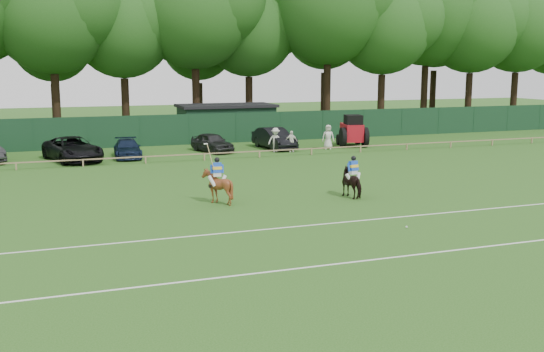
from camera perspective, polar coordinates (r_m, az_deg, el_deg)
name	(u,v)px	position (r m, az deg, el deg)	size (l,w,h in m)	color
ground	(285,221)	(26.66, 1.19, -4.07)	(160.00, 160.00, 0.00)	#1E4C14
horse_dark	(353,183)	(31.58, 7.27, -0.59)	(0.79, 1.73, 1.46)	black
horse_chestnut	(217,186)	(30.01, -4.92, -0.93)	(1.32, 1.48, 1.63)	brown
suv_black	(73,149)	(45.30, -17.43, 2.32)	(2.70, 5.86, 1.63)	black
sedan_navy	(128,149)	(45.92, -12.82, 2.41)	(1.80, 4.42, 1.28)	#101C34
hatch_grey	(212,142)	(47.92, -5.38, 3.01)	(1.70, 4.21, 1.44)	#29292B
estate_black	(274,138)	(49.61, 0.21, 3.40)	(1.72, 4.93, 1.63)	black
spectator_left	(275,140)	(47.66, 0.31, 3.25)	(1.18, 0.68, 1.82)	beige
spectator_mid	(291,141)	(47.72, 1.73, 3.12)	(0.94, 0.39, 1.61)	white
spectator_right	(328,137)	(49.52, 5.05, 3.51)	(0.92, 0.60, 1.89)	beige
rider_dark	(353,169)	(31.45, 7.31, 0.63)	(0.93, 0.45, 1.41)	silver
rider_chestnut	(217,171)	(29.87, -4.94, 0.46)	(0.93, 0.64, 2.05)	silver
polo_ball	(407,227)	(26.10, 11.97, -4.50)	(0.09, 0.09, 0.09)	silver
pitch_lines	(320,243)	(23.54, 4.28, -5.99)	(60.00, 5.10, 0.01)	silver
pitch_rail	(190,155)	(43.56, -7.38, 1.92)	(62.10, 0.10, 0.50)	#997F5B
perimeter_fence	(165,130)	(52.23, -9.57, 4.07)	(92.08, 0.08, 2.50)	#14351E
utility_shed	(226,121)	(56.47, -4.12, 4.91)	(8.40, 4.40, 3.04)	#14331E
tree_row	(171,135)	(60.54, -9.06, 3.69)	(96.00, 12.00, 21.00)	#26561C
tractor	(352,131)	(51.37, 7.21, 3.98)	(2.64, 3.39, 2.54)	#AA0F1C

